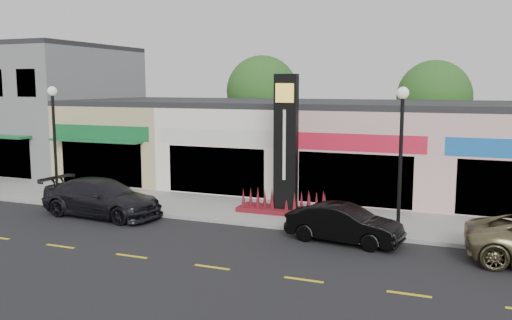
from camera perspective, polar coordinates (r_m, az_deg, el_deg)
The scene contains 14 objects.
ground at distance 21.28m, azimuth -8.34°, elevation -7.67°, with size 120.00×120.00×0.00m, color black.
sidewalk at distance 25.00m, azimuth -3.34°, elevation -5.07°, with size 52.00×4.30×0.15m, color gray.
curb at distance 23.04m, azimuth -5.72°, elevation -6.22°, with size 52.00×0.20×0.15m, color gray.
building_grey_2story at distance 40.71m, azimuth -22.52°, elevation 5.14°, with size 12.00×10.95×8.30m.
shop_beige at distance 34.88m, azimuth -11.11°, elevation 2.35°, with size 7.00×10.85×4.80m.
shop_cream at distance 31.66m, azimuth -0.37°, elevation 1.95°, with size 7.00×10.01×4.80m.
shop_pink_w at distance 29.76m, azimuth 12.22°, elevation 1.39°, with size 7.00×10.01×4.80m.
tree_rear_west at distance 39.88m, azimuth 0.64°, elevation 7.24°, with size 5.20×5.20×7.83m.
tree_rear_mid at distance 37.29m, azimuth 18.22°, elevation 6.28°, with size 4.80×4.80×7.29m.
lamp_west_near at distance 27.38m, azimuth -20.47°, elevation 2.78°, with size 0.44×0.44×5.47m.
lamp_east_near at distance 20.46m, azimuth 15.01°, elevation 1.44°, with size 0.44×0.44×5.47m.
pylon_sign at distance 23.35m, azimuth 3.15°, elevation -0.50°, with size 4.20×1.30×6.00m.
car_dark_sedan at distance 24.56m, azimuth -15.92°, elevation -3.84°, with size 5.59×2.27×1.62m, color black.
car_black_conv at distance 20.01m, azimuth 9.26°, elevation -6.65°, with size 4.18×1.46×1.38m, color black.
Camera 1 is at (10.34, -17.71, 5.68)m, focal length 38.00 mm.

